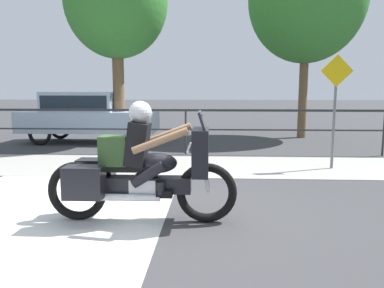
{
  "coord_description": "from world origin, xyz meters",
  "views": [
    {
      "loc": [
        0.66,
        -4.81,
        1.69
      ],
      "look_at": [
        0.36,
        1.16,
        0.82
      ],
      "focal_mm": 35.0,
      "sensor_mm": 36.0,
      "label": 1
    }
  ],
  "objects_px": {
    "motorcycle": "(139,169)",
    "parked_car": "(87,114)",
    "tree_behind_car": "(116,2)",
    "street_sign": "(335,99)"
  },
  "relations": [
    {
      "from": "motorcycle",
      "to": "parked_car",
      "type": "height_order",
      "value": "parked_car"
    },
    {
      "from": "parked_car",
      "to": "tree_behind_car",
      "type": "relative_size",
      "value": 0.71
    },
    {
      "from": "motorcycle",
      "to": "tree_behind_car",
      "type": "relative_size",
      "value": 0.4
    },
    {
      "from": "motorcycle",
      "to": "parked_car",
      "type": "bearing_deg",
      "value": 111.62
    },
    {
      "from": "street_sign",
      "to": "tree_behind_car",
      "type": "relative_size",
      "value": 0.4
    },
    {
      "from": "parked_car",
      "to": "street_sign",
      "type": "bearing_deg",
      "value": -31.19
    },
    {
      "from": "street_sign",
      "to": "parked_car",
      "type": "bearing_deg",
      "value": 150.04
    },
    {
      "from": "tree_behind_car",
      "to": "street_sign",
      "type": "bearing_deg",
      "value": -33.15
    },
    {
      "from": "street_sign",
      "to": "tree_behind_car",
      "type": "bearing_deg",
      "value": 146.85
    },
    {
      "from": "motorcycle",
      "to": "street_sign",
      "type": "relative_size",
      "value": 1.02
    }
  ]
}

